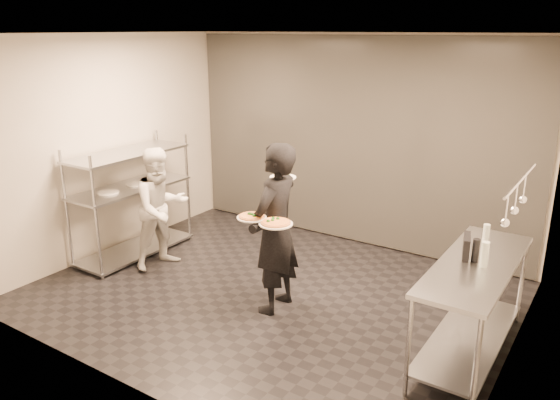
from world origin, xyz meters
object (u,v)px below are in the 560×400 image
Objects in this scene: waiter at (275,229)px; bottle_clear at (484,255)px; pizza_plate_far at (276,223)px; prep_counter at (473,293)px; chef at (161,208)px; pizza_plate_near at (252,217)px; salad_plate at (283,175)px; pos_monitor at (466,246)px; bottle_dark at (476,250)px; bottle_green at (486,235)px; pass_rack at (131,197)px.

waiter reaches higher than bottle_clear.
pizza_plate_far is 1.90m from bottle_clear.
prep_counter is 1.20× the size of chef.
chef reaches higher than pizza_plate_near.
pos_monitor is at bearing -0.50° from salad_plate.
chef is 3.81m from bottle_clear.
pos_monitor is at bearing -73.16° from chef.
waiter reaches higher than bottle_dark.
chef is 3.72m from bottle_dark.
waiter is 2.02m from bottle_green.
bottle_clear is (3.80, 0.00, 0.28)m from chef.
bottle_clear reaches higher than bottle_green.
pass_rack is 4.33m from prep_counter.
waiter is 2.03m from bottle_clear.
bottle_green is 0.95× the size of bottle_clear.
bottle_clear is (0.07, -0.06, 0.41)m from prep_counter.
pass_rack is 7.67× the size of bottle_dark.
pass_rack reaches higher than bottle_green.
bottle_green is (1.92, 0.63, 0.13)m from waiter.
pizza_plate_near is 2.17m from bottle_clear.
pass_rack is at bearing 98.71° from chef.
pizza_plate_near is 1.07× the size of pos_monitor.
waiter reaches higher than pos_monitor.
pizza_plate_near is at bearing -156.78° from bottle_green.
waiter is (2.38, -0.21, 0.13)m from pass_rack.
salad_plate is at bearing 164.71° from pos_monitor.
salad_plate is at bearing 116.45° from pizza_plate_far.
waiter is 0.58m from salad_plate.
bottle_green is at bearing 104.92° from waiter.
chef reaches higher than bottle_clear.
prep_counter is at bearing 135.38° from bottle_clear.
pizza_plate_far is 1.59× the size of bottle_dark.
bottle_dark is (3.71, 0.07, 0.27)m from chef.
bottle_green is 0.40m from bottle_dark.
prep_counter is 8.33× the size of bottle_green.
pizza_plate_far is (-1.80, -0.44, 0.43)m from prep_counter.
chef is 5.38× the size of salad_plate.
waiter is at bearing -173.76° from prep_counter.
pos_monitor is at bearing 146.52° from bottle_dark.
waiter is 0.32m from pizza_plate_far.
bottle_clear is 1.09× the size of bottle_dark.
bottle_dark is at bearing -2.27° from salad_plate.
salad_plate is (2.27, 0.09, 0.61)m from pass_rack.
salad_plate is (-0.26, 0.52, 0.32)m from pizza_plate_far.
pizza_plate_far reaches higher than prep_counter.
bottle_dark is (1.93, 0.22, 0.13)m from waiter.
prep_counter is 1.90m from pizza_plate_far.
bottle_dark is (-0.02, 0.01, 0.40)m from prep_counter.
pizza_plate_far is (1.93, -0.37, 0.31)m from chef.
bottle_clear is at bearing 91.05° from waiter.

